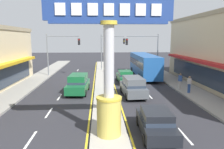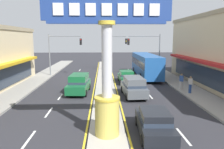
{
  "view_description": "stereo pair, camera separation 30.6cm",
  "coord_description": "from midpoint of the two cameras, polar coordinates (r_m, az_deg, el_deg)",
  "views": [
    {
      "loc": [
        -0.5,
        -6.46,
        5.54
      ],
      "look_at": [
        0.52,
        10.91,
        2.6
      ],
      "focal_mm": 34.19,
      "sensor_mm": 36.0,
      "label": 1
    },
    {
      "loc": [
        -0.2,
        -6.48,
        5.54
      ],
      "look_at": [
        0.52,
        10.91,
        2.6
      ],
      "focal_mm": 34.19,
      "sensor_mm": 36.0,
      "label": 2
    }
  ],
  "objects": [
    {
      "name": "bus_near_right_lane",
      "position": [
        31.55,
        9.3,
        2.78
      ],
      "size": [
        2.6,
        11.21,
        3.26
      ],
      "color": "#1E5199",
      "rests_on": "ground"
    },
    {
      "name": "traffic_light_median_far",
      "position": [
        37.6,
        0.23,
        7.54
      ],
      "size": [
        4.2,
        0.46,
        6.2
      ],
      "color": "slate",
      "rests_on": "ground"
    },
    {
      "name": "traffic_light_right_side",
      "position": [
        31.72,
        9.82,
        7.11
      ],
      "size": [
        4.86,
        0.46,
        6.2
      ],
      "color": "slate",
      "rests_on": "ground"
    },
    {
      "name": "sedan_far_left_oncoming",
      "position": [
        27.11,
        4.17,
        -0.53
      ],
      "size": [
        1.97,
        4.37,
        1.53
      ],
      "color": "#14562D",
      "rests_on": "ground"
    },
    {
      "name": "median_strip",
      "position": [
        25.08,
        -1.51,
        -3.01
      ],
      "size": [
        2.13,
        52.0,
        0.14
      ],
      "primitive_type": "cube",
      "color": "#A39E93",
      "rests_on": "ground"
    },
    {
      "name": "district_sign",
      "position": [
        11.57,
        -0.6,
        0.06
      ],
      "size": [
        6.76,
        1.44,
        7.58
      ],
      "color": "gold",
      "rests_on": "median_strip"
    },
    {
      "name": "pedestrian_far_side",
      "position": [
        22.51,
        20.58,
        -2.3
      ],
      "size": [
        0.46,
        0.37,
        1.69
      ],
      "color": "#2D4C8C",
      "rests_on": "sidewalk_right"
    },
    {
      "name": "sedan_far_right_lane",
      "position": [
        12.82,
        11.92,
        -12.38
      ],
      "size": [
        1.98,
        4.37,
        1.53
      ],
      "color": "black",
      "rests_on": "ground"
    },
    {
      "name": "sidewalk_left",
      "position": [
        24.73,
        -23.11,
        -3.93
      ],
      "size": [
        2.9,
        60.0,
        0.18
      ],
      "primitive_type": "cube",
      "color": "gray",
      "rests_on": "ground"
    },
    {
      "name": "pedestrian_near_kerb",
      "position": [
        24.04,
        18.42,
        -1.5
      ],
      "size": [
        0.46,
        0.4,
        1.67
      ],
      "color": "#B7B2AD",
      "rests_on": "sidewalk_right"
    },
    {
      "name": "suv_near_left_lane",
      "position": [
        20.69,
        6.24,
        -3.19
      ],
      "size": [
        2.17,
        4.7,
        1.9
      ],
      "color": "#4C5156",
      "rests_on": "ground"
    },
    {
      "name": "lane_markings",
      "position": [
        23.77,
        -1.46,
        -3.88
      ],
      "size": [
        8.87,
        52.0,
        0.01
      ],
      "color": "silver",
      "rests_on": "ground"
    },
    {
      "name": "traffic_light_left_side",
      "position": [
        32.17,
        -13.12,
        7.04
      ],
      "size": [
        4.86,
        0.46,
        6.2
      ],
      "color": "slate",
      "rests_on": "ground"
    },
    {
      "name": "suv_mid_left_lane",
      "position": [
        22.16,
        -8.44,
        -2.38
      ],
      "size": [
        2.17,
        4.7,
        1.9
      ],
      "color": "#14562D",
      "rests_on": "ground"
    },
    {
      "name": "sidewalk_right",
      "position": [
        24.98,
        20.01,
        -3.6
      ],
      "size": [
        2.9,
        60.0,
        0.18
      ],
      "primitive_type": "cube",
      "color": "gray",
      "rests_on": "ground"
    }
  ]
}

